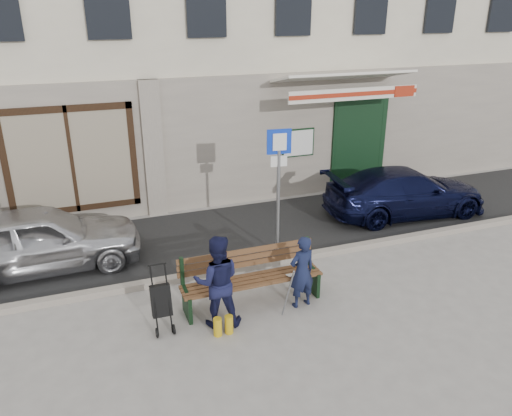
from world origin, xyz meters
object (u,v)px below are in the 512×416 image
bench (249,280)px  man (302,272)px  car_silver (40,239)px  stroller (161,302)px  car_navy (405,192)px  parking_sign (279,173)px  woman (217,281)px

bench → man: 0.89m
car_silver → stroller: bearing=-147.7°
car_navy → parking_sign: bearing=107.6°
woman → car_silver: bearing=-34.4°
car_silver → parking_sign: parking_sign is taller
car_navy → bench: bearing=121.2°
parking_sign → stroller: parking_sign is taller
car_silver → car_navy: 8.13m
car_navy → bench: car_navy is taller
parking_sign → car_silver: bearing=174.7°
bench → stroller: (-1.50, -0.19, 0.01)m
car_silver → man: 4.99m
car_navy → woman: (-5.50, -2.80, 0.19)m
bench → car_silver: bearing=142.6°
bench → stroller: size_ratio=2.27×
man → parking_sign: bearing=-109.1°
car_silver → stroller: (1.78, -2.70, -0.16)m
car_navy → woman: woman is taller
parking_sign → man: bearing=-94.3°
car_navy → man: size_ratio=3.10×
car_navy → bench: (-4.84, -2.43, -0.11)m
car_navy → stroller: (-6.35, -2.62, -0.10)m
man → stroller: man is taller
car_silver → man: size_ratio=2.90×
car_silver → bench: size_ratio=1.54×
bench → car_navy: bearing=26.7°
car_silver → stroller: size_ratio=3.48×
parking_sign → man: size_ratio=2.03×
car_navy → parking_sign: 3.94m
man → stroller: (-2.30, 0.16, -0.16)m
car_navy → stroller: bearing=116.9°
woman → stroller: bearing=1.4°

